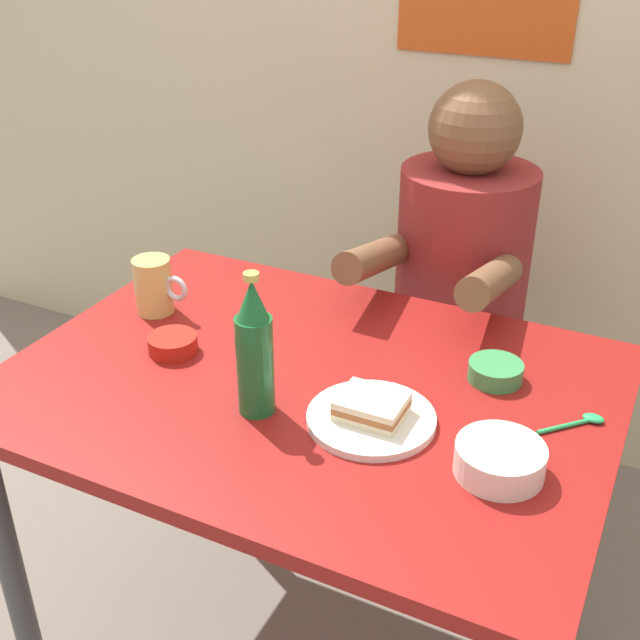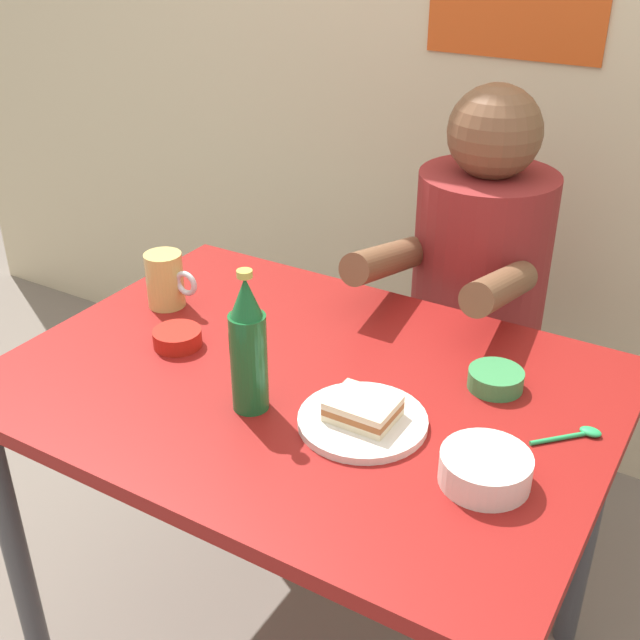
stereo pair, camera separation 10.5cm
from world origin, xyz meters
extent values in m
cube|color=maroon|center=(0.00, 0.00, 0.72)|extent=(1.10, 0.80, 0.03)
cylinder|color=#3F3F44|center=(-0.49, -0.34, 0.35)|extent=(0.05, 0.05, 0.71)
cylinder|color=#3F3F44|center=(-0.49, 0.34, 0.35)|extent=(0.05, 0.05, 0.71)
cylinder|color=#3F3F44|center=(0.49, 0.34, 0.35)|extent=(0.05, 0.05, 0.71)
cylinder|color=#4C4C51|center=(0.10, 0.63, 0.21)|extent=(0.08, 0.08, 0.41)
cylinder|color=#2D2D33|center=(0.10, 0.63, 0.43)|extent=(0.34, 0.34, 0.04)
cylinder|color=maroon|center=(0.10, 0.63, 0.71)|extent=(0.32, 0.32, 0.52)
sphere|color=brown|center=(0.10, 0.63, 1.06)|extent=(0.21, 0.21, 0.21)
cylinder|color=brown|center=(-0.03, 0.38, 0.82)|extent=(0.07, 0.31, 0.14)
cylinder|color=brown|center=(0.23, 0.38, 0.82)|extent=(0.07, 0.31, 0.14)
cylinder|color=silver|center=(0.16, -0.07, 0.75)|extent=(0.22, 0.22, 0.01)
cube|color=beige|center=(0.16, -0.07, 0.76)|extent=(0.11, 0.09, 0.01)
cube|color=#9E592D|center=(0.16, -0.07, 0.77)|extent=(0.11, 0.09, 0.01)
cube|color=beige|center=(0.16, -0.07, 0.78)|extent=(0.11, 0.09, 0.01)
cylinder|color=#D1BC66|center=(-0.41, 0.10, 0.80)|extent=(0.08, 0.08, 0.12)
torus|color=silver|center=(-0.35, 0.10, 0.81)|extent=(0.06, 0.01, 0.06)
cylinder|color=#19602D|center=(-0.04, -0.12, 0.83)|extent=(0.06, 0.06, 0.18)
cone|color=#19602D|center=(-0.04, -0.12, 0.95)|extent=(0.05, 0.05, 0.07)
cylinder|color=#BFB74C|center=(-0.04, -0.12, 1.00)|extent=(0.03, 0.03, 0.01)
cylinder|color=#B21E14|center=(-0.28, -0.03, 0.76)|extent=(0.10, 0.10, 0.03)
cylinder|color=maroon|center=(-0.28, -0.03, 0.76)|extent=(0.08, 0.08, 0.02)
cylinder|color=silver|center=(0.38, -0.11, 0.77)|extent=(0.14, 0.14, 0.05)
cylinder|color=tan|center=(0.38, -0.11, 0.78)|extent=(0.11, 0.11, 0.02)
cylinder|color=#388C4C|center=(0.31, 0.15, 0.76)|extent=(0.10, 0.10, 0.03)
cylinder|color=#5B643A|center=(0.31, 0.15, 0.77)|extent=(0.08, 0.08, 0.02)
cylinder|color=#26A559|center=(0.45, 0.06, 0.74)|extent=(0.08, 0.08, 0.01)
ellipsoid|color=#26A559|center=(0.49, 0.10, 0.75)|extent=(0.04, 0.02, 0.01)
camera|label=1|loc=(0.56, -1.09, 1.54)|focal=44.60mm
camera|label=2|loc=(0.65, -1.04, 1.54)|focal=44.60mm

